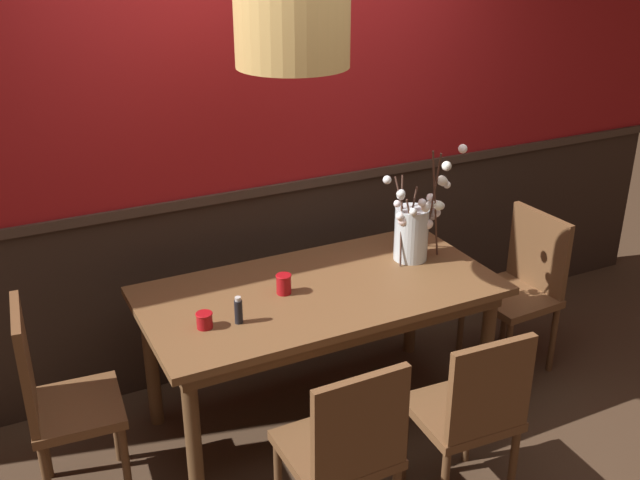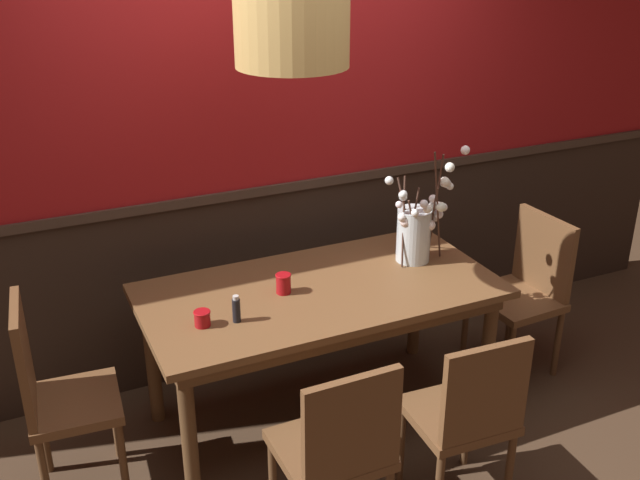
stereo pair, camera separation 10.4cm
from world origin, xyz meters
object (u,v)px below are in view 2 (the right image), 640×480
chair_head_west_end (55,392)px  condiment_bottle (236,309)px  dining_table (320,303)px  chair_far_side_right (296,257)px  pendant_lamp (292,31)px  chair_near_side_left (338,448)px  vase_with_blossoms (416,231)px  candle_holder_nearer_center (202,318)px  candle_holder_nearer_edge (283,283)px  chair_far_side_left (218,273)px  chair_near_side_right (467,413)px  chair_head_east_end (526,285)px

chair_head_west_end → condiment_bottle: size_ratio=7.62×
dining_table → chair_head_west_end: bearing=-179.4°
chair_far_side_right → pendant_lamp: 1.73m
chair_head_west_end → chair_far_side_right: bearing=29.5°
chair_near_side_left → vase_with_blossoms: size_ratio=1.43×
chair_far_side_right → candle_holder_nearer_center: bearing=-131.9°
candle_holder_nearer_edge → chair_far_side_left: bearing=95.1°
candle_holder_nearer_center → chair_near_side_right: bearing=-38.5°
dining_table → pendant_lamp: (-0.13, -0.01, 1.32)m
dining_table → candle_holder_nearer_edge: 0.23m
chair_far_side_left → vase_with_blossoms: size_ratio=1.41×
dining_table → candle_holder_nearer_center: size_ratio=22.72×
candle_holder_nearer_edge → pendant_lamp: bearing=-36.8°
chair_near_side_left → chair_far_side_left: size_ratio=1.01×
candle_holder_nearer_edge → chair_far_side_right: bearing=63.3°
chair_head_east_end → vase_with_blossoms: vase_with_blossoms is taller
dining_table → chair_head_west_end: size_ratio=1.77×
chair_far_side_left → candle_holder_nearer_center: (-0.37, -0.99, 0.30)m
chair_head_east_end → chair_head_west_end: (-2.57, -0.01, 0.04)m
candle_holder_nearer_center → vase_with_blossoms: bearing=9.0°
candle_holder_nearer_center → dining_table: bearing=10.5°
chair_head_west_end → pendant_lamp: 1.85m
chair_far_side_right → chair_far_side_left: 0.49m
chair_far_side_right → dining_table: bearing=-105.1°
chair_head_east_end → pendant_lamp: bearing=-179.9°
chair_far_side_right → candle_holder_nearer_center: size_ratio=12.57×
chair_far_side_left → pendant_lamp: (0.12, -0.89, 1.49)m
candle_holder_nearer_edge → condiment_bottle: condiment_bottle is taller
chair_head_east_end → pendant_lamp: size_ratio=1.09×
candle_holder_nearer_edge → chair_near_side_left: bearing=-98.1°
dining_table → chair_near_side_right: chair_near_side_right is taller
chair_far_side_right → chair_far_side_left: chair_far_side_right is taller
candle_holder_nearer_edge → condiment_bottle: (-0.29, -0.17, 0.01)m
chair_near_side_right → chair_head_west_end: chair_head_west_end is taller
chair_far_side_left → candle_holder_nearer_center: bearing=-110.4°
chair_far_side_right → chair_head_west_end: (-1.50, -0.85, 0.01)m
chair_head_east_end → candle_holder_nearer_edge: bearing=178.7°
chair_head_east_end → chair_head_west_end: 2.57m
chair_far_side_right → chair_near_side_right: chair_far_side_right is taller
candle_holder_nearer_center → condiment_bottle: bearing=-10.6°
chair_head_west_end → chair_near_side_right: bearing=-28.0°
dining_table → chair_near_side_left: bearing=-110.1°
chair_far_side_right → chair_far_side_left: size_ratio=1.06×
vase_with_blossoms → condiment_bottle: size_ratio=4.98×
chair_near_side_left → candle_holder_nearer_center: bearing=114.2°
chair_head_east_end → condiment_bottle: chair_head_east_end is taller
chair_head_west_end → condiment_bottle: chair_head_west_end is taller
candle_holder_nearer_center → chair_head_west_end: bearing=171.1°
chair_near_side_left → candle_holder_nearer_center: chair_near_side_left is taller
candle_holder_nearer_center → pendant_lamp: bearing=11.9°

